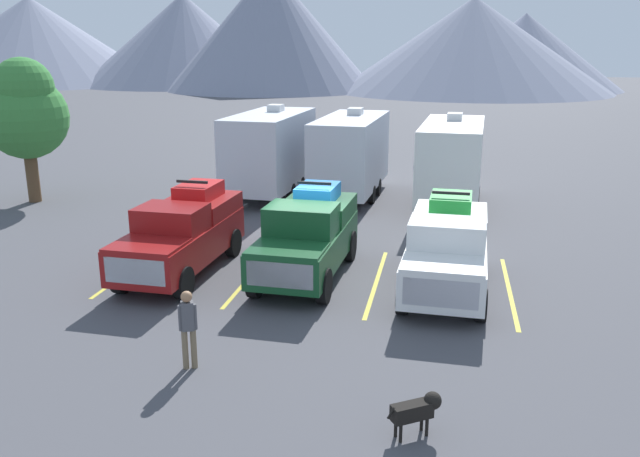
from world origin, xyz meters
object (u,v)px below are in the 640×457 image
pickup_truck_a (183,232)px  camper_trailer_b (351,152)px  pickup_truck_b (308,235)px  camper_trailer_c (451,159)px  pickup_truck_c (447,248)px  dog (419,408)px  camper_trailer_a (270,150)px  person_a (188,324)px

pickup_truck_a → camper_trailer_b: camper_trailer_b is taller
pickup_truck_b → camper_trailer_c: (4.01, 9.24, 0.75)m
pickup_truck_b → pickup_truck_c: bearing=-5.8°
camper_trailer_c → dog: (-0.44, -16.86, -1.46)m
camper_trailer_b → camper_trailer_a: bearing=-176.2°
pickup_truck_a → pickup_truck_c: size_ratio=1.04×
pickup_truck_c → camper_trailer_b: camper_trailer_b is taller
camper_trailer_a → camper_trailer_b: bearing=3.8°
pickup_truck_a → pickup_truck_b: 3.69m
pickup_truck_a → pickup_truck_b: bearing=5.2°
pickup_truck_c → pickup_truck_a: bearing=179.5°
pickup_truck_a → person_a: bearing=-66.9°
dog → pickup_truck_a: bearing=134.8°
pickup_truck_c → pickup_truck_b: bearing=174.2°
camper_trailer_a → person_a: (2.53, -15.85, -1.07)m
pickup_truck_a → camper_trailer_b: size_ratio=0.73×
camper_trailer_a → person_a: size_ratio=4.29×
person_a → dog: bearing=-17.9°
pickup_truck_b → camper_trailer_a: camper_trailer_a is taller
camper_trailer_b → dog: size_ratio=8.27×
pickup_truck_c → camper_trailer_b: bearing=112.0°
dog → camper_trailer_c: bearing=88.5°
camper_trailer_c → pickup_truck_a: bearing=-128.8°
camper_trailer_a → camper_trailer_b: size_ratio=0.98×
camper_trailer_a → dog: 18.94m
camper_trailer_c → dog: size_ratio=8.33×
pickup_truck_c → camper_trailer_c: (0.06, 9.64, 0.80)m
pickup_truck_b → dog: size_ratio=5.91×
camper_trailer_a → camper_trailer_c: (7.76, -0.53, -0.08)m
pickup_truck_a → camper_trailer_a: 10.14m
pickup_truck_c → camper_trailer_a: 12.79m
pickup_truck_b → pickup_truck_c: (3.95, -0.40, -0.05)m
dog → camper_trailer_b: bearing=102.2°
pickup_truck_a → person_a: pickup_truck_a is taller
pickup_truck_c → camper_trailer_c: bearing=89.7°
camper_trailer_c → person_a: (-5.24, -15.32, -0.98)m
pickup_truck_c → dog: (-0.39, -7.23, -0.66)m
camper_trailer_c → pickup_truck_b: bearing=-113.5°
camper_trailer_a → camper_trailer_b: (3.51, 0.23, -0.05)m
person_a → pickup_truck_c: bearing=47.6°
pickup_truck_a → pickup_truck_b: size_ratio=1.03×
pickup_truck_b → person_a: (-1.23, -6.08, -0.23)m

